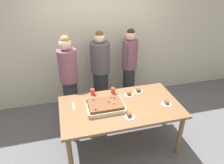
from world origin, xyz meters
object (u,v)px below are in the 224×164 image
object	(u,v)px
plated_slice_near_right	(167,104)
person_green_shirt_behind	(129,66)
person_serving_front	(69,79)
plated_slice_near_left	(138,91)
drink_cup_middle	(113,91)
sheet_cake	(105,106)
person_striped_tie_right	(100,71)
plated_slice_far_left	(129,94)
drink_cup_nearest	(93,92)
plated_slice_far_right	(129,116)
cake_server_utensil	(74,106)
party_table	(120,110)

from	to	relation	value
plated_slice_near_right	person_green_shirt_behind	size ratio (longest dim) A/B	0.09
person_serving_front	person_green_shirt_behind	distance (m)	1.30
plated_slice_near_left	drink_cup_middle	world-z (taller)	drink_cup_middle
sheet_cake	person_striped_tie_right	size ratio (longest dim) A/B	0.34
plated_slice_far_left	drink_cup_nearest	xyz separation A→B (m)	(-0.57, 0.18, 0.03)
sheet_cake	drink_cup_nearest	distance (m)	0.44
plated_slice_far_right	person_striped_tie_right	xyz separation A→B (m)	(-0.11, 1.45, 0.03)
plated_slice_near_left	plated_slice_far_right	size ratio (longest dim) A/B	1.00
drink_cup_nearest	cake_server_utensil	size ratio (longest dim) A/B	0.50
plated_slice_far_right	person_green_shirt_behind	distance (m)	1.60
plated_slice_far_right	person_green_shirt_behind	xyz separation A→B (m)	(0.51, 1.51, 0.04)
person_striped_tie_right	plated_slice_far_left	bearing A→B (deg)	25.65
party_table	plated_slice_far_left	world-z (taller)	plated_slice_far_left
plated_slice_far_left	sheet_cake	bearing A→B (deg)	-152.26
sheet_cake	cake_server_utensil	bearing A→B (deg)	159.80
drink_cup_middle	plated_slice_near_right	bearing A→B (deg)	-36.37
sheet_cake	plated_slice_far_right	distance (m)	0.41
cake_server_utensil	plated_slice_near_left	bearing A→B (deg)	6.81
sheet_cake	party_table	bearing A→B (deg)	-1.84
person_green_shirt_behind	plated_slice_near_right	bearing A→B (deg)	38.82
plated_slice_near_left	plated_slice_far_left	size ratio (longest dim) A/B	1.00
sheet_cake	plated_slice_near_left	bearing A→B (deg)	24.78
party_table	plated_slice_far_right	world-z (taller)	plated_slice_far_right
sheet_cake	person_serving_front	bearing A→B (deg)	118.10
person_serving_front	person_striped_tie_right	world-z (taller)	person_serving_front
person_green_shirt_behind	plated_slice_far_right	bearing A→B (deg)	14.41
plated_slice_far_right	cake_server_utensil	size ratio (longest dim) A/B	0.75
party_table	drink_cup_nearest	bearing A→B (deg)	129.39
sheet_cake	drink_cup_middle	xyz separation A→B (m)	(0.22, 0.37, 0.01)
party_table	cake_server_utensil	distance (m)	0.72
sheet_cake	drink_cup_middle	world-z (taller)	sheet_cake
plated_slice_near_right	cake_server_utensil	world-z (taller)	plated_slice_near_right
plated_slice_near_right	drink_cup_middle	distance (m)	0.88
plated_slice_near_left	cake_server_utensil	size ratio (longest dim) A/B	0.75
drink_cup_middle	drink_cup_nearest	bearing A→B (deg)	171.41
party_table	plated_slice_far_left	distance (m)	0.34
plated_slice_far_left	cake_server_utensil	bearing A→B (deg)	-175.40
plated_slice_far_left	cake_server_utensil	xyz separation A→B (m)	(-0.91, -0.07, -0.02)
person_striped_tie_right	person_green_shirt_behind	bearing A→B (deg)	104.06
party_table	sheet_cake	size ratio (longest dim) A/B	3.25
party_table	cake_server_utensil	size ratio (longest dim) A/B	9.09
party_table	drink_cup_nearest	distance (m)	0.57
drink_cup_middle	person_green_shirt_behind	world-z (taller)	person_green_shirt_behind
plated_slice_near_left	plated_slice_near_right	xyz separation A→B (m)	(0.29, -0.45, -0.00)
party_table	person_green_shirt_behind	size ratio (longest dim) A/B	1.13
plated_slice_near_left	sheet_cake	bearing A→B (deg)	-155.22
plated_slice_far_right	drink_cup_middle	world-z (taller)	drink_cup_middle
sheet_cake	drink_cup_middle	distance (m)	0.43
sheet_cake	person_green_shirt_behind	size ratio (longest dim) A/B	0.35
plated_slice_near_right	person_striped_tie_right	size ratio (longest dim) A/B	0.09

